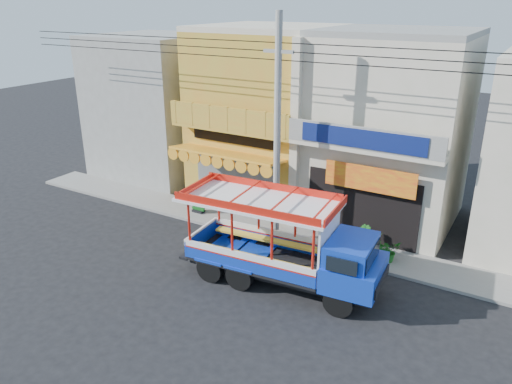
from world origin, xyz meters
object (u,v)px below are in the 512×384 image
songthaew_truck (295,247)px  potted_plant_c (377,243)px  potted_plant_a (389,251)px  green_sign (198,203)px  utility_pole (281,122)px  potted_plant_b (365,238)px

songthaew_truck → potted_plant_c: songthaew_truck is taller
potted_plant_a → green_sign: bearing=128.2°
utility_pole → songthaew_truck: (2.08, -2.76, -3.45)m
songthaew_truck → green_sign: songthaew_truck is taller
green_sign → utility_pole: bearing=-7.5°
songthaew_truck → potted_plant_a: 4.15m
songthaew_truck → green_sign: size_ratio=6.95×
utility_pole → green_sign: 6.41m
utility_pole → songthaew_truck: 4.88m
songthaew_truck → green_sign: (-6.62, 3.36, -1.03)m
songthaew_truck → potted_plant_c: (1.75, 3.59, -1.01)m
utility_pole → potted_plant_b: utility_pole is taller
songthaew_truck → green_sign: 7.49m
potted_plant_c → potted_plant_b: bearing=-98.1°
potted_plant_a → potted_plant_c: potted_plant_c is taller
potted_plant_a → utility_pole: bearing=135.4°
utility_pole → green_sign: size_ratio=27.13×
green_sign → potted_plant_a: (8.94, -0.09, -0.00)m
utility_pole → green_sign: (-4.54, 0.60, -4.48)m
songthaew_truck → potted_plant_a: bearing=54.6°
green_sign → potted_plant_b: bearing=2.8°
potted_plant_b → potted_plant_c: (0.53, -0.16, -0.04)m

